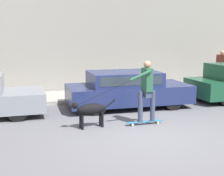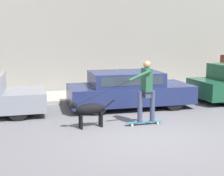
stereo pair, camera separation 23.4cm
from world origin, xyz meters
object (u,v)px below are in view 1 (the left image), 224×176
at_px(parked_car_1, 127,90).
at_px(pedestrian_with_bag, 221,67).
at_px(dog, 90,110).
at_px(skateboarder, 146,88).

bearing_deg(parked_car_1, pedestrian_with_bag, 22.20).
relative_size(dog, skateboarder, 0.52).
height_order(dog, skateboarder, skateboarder).
relative_size(parked_car_1, skateboarder, 1.71).
bearing_deg(pedestrian_with_bag, skateboarder, -171.80).
bearing_deg(parked_car_1, skateboarder, -94.39).
distance_m(parked_car_1, pedestrian_with_bag, 5.51).
xyz_separation_m(parked_car_1, dog, (-1.75, -2.02, -0.12)).
xyz_separation_m(parked_car_1, pedestrian_with_bag, (5.13, 1.97, 0.45)).
xyz_separation_m(dog, skateboarder, (1.54, -0.13, 0.52)).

